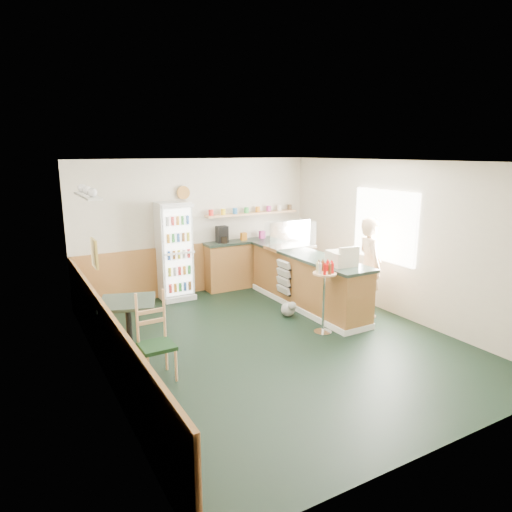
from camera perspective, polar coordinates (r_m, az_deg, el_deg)
ground at (r=7.12m, az=2.35°, el=-10.55°), size 6.00×6.00×0.00m
room_envelope at (r=7.17m, az=-2.16°, el=2.39°), size 5.04×6.02×2.72m
service_counter at (r=8.51m, az=6.32°, el=-3.34°), size 0.68×3.01×1.01m
back_counter at (r=9.82m, az=-0.31°, el=-0.53°), size 2.24×0.42×1.69m
drinks_fridge at (r=8.96m, az=-10.10°, el=0.59°), size 0.63×0.53×1.90m
display_case at (r=8.78m, az=4.29°, el=2.62°), size 0.91×0.48×0.52m
cash_register at (r=7.61m, az=10.65°, el=-0.27°), size 0.45×0.47×0.23m
shopkeeper at (r=8.19m, az=13.97°, el=-1.35°), size 0.59×0.68×1.74m
condiment_stand at (r=7.23m, az=8.54°, el=-3.66°), size 0.37×0.37×1.16m
newspaper_rack at (r=8.47m, az=3.47°, el=-2.72°), size 0.09×0.40×0.64m
cafe_table at (r=6.68m, az=-15.65°, el=-7.36°), size 0.93×0.93×0.81m
cafe_chair at (r=6.01m, az=-12.61°, el=-9.44°), size 0.42×0.42×1.12m
dog_doorstop at (r=8.07m, az=4.11°, el=-6.60°), size 0.25×0.32×0.30m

